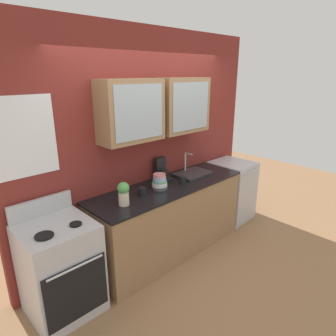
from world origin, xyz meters
name	(u,v)px	position (x,y,z in m)	size (l,w,h in m)	color
ground_plane	(169,250)	(0.00, 0.00, 0.00)	(10.00, 10.00, 0.00)	#936B47
back_wall_unit	(150,136)	(-0.01, 0.34, 1.50)	(3.69, 0.41, 2.78)	maroon
counter	(169,219)	(0.00, 0.00, 0.47)	(2.14, 0.67, 0.93)	#93704C
stove_range	(61,268)	(-1.46, 0.00, 0.47)	(0.65, 0.67, 1.11)	silver
sink_faucet	(192,173)	(0.51, 0.07, 0.95)	(0.49, 0.34, 0.29)	#2D2D30
bowl_stack	(159,182)	(-0.16, 0.00, 1.02)	(0.19, 0.19, 0.19)	#4C4C54
vase	(124,193)	(-0.74, -0.07, 1.07)	(0.13, 0.13, 0.25)	beige
cup_near_sink	(183,180)	(0.16, -0.08, 0.98)	(0.12, 0.08, 0.10)	black
cup_near_bowls	(142,191)	(-0.43, -0.01, 0.98)	(0.12, 0.09, 0.09)	black
dishwasher	(231,190)	(1.39, 0.00, 0.47)	(0.56, 0.65, 0.93)	silver
coffee_maker	(162,172)	(0.08, 0.21, 1.04)	(0.17, 0.20, 0.29)	black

